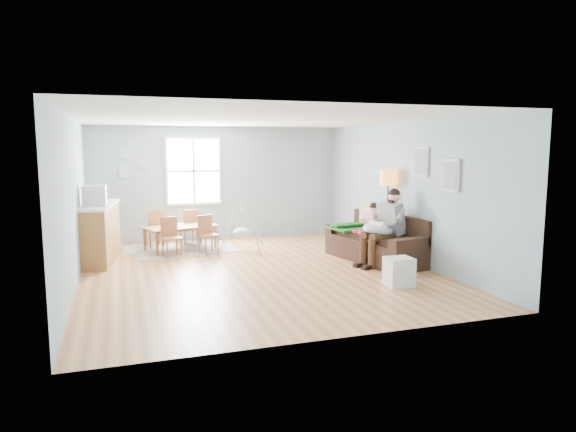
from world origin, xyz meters
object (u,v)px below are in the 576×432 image
object	(u,v)px
father	(385,224)
chair_se	(207,232)
sofa	(379,245)
counter	(99,232)
chair_ne	(190,225)
floor_lamp	(388,185)
storage_cube	(398,272)
chair_sw	(171,235)
chair_nw	(155,227)
baby_swing	(242,232)
toddler	(370,221)
monitor	(94,196)
dining_table	(181,238)

from	to	relation	value
father	chair_se	world-z (taller)	father
sofa	counter	distance (m)	5.49
chair_ne	floor_lamp	bearing A→B (deg)	-36.84
father	storage_cube	world-z (taller)	father
chair_sw	chair_nw	world-z (taller)	chair_nw
father	chair_se	xyz separation A→B (m)	(-3.00, 2.17, -0.33)
chair_ne	baby_swing	size ratio (longest dim) A/B	0.71
father	chair_nw	distance (m)	5.06
sofa	chair_nw	xyz separation A→B (m)	(-4.07, 2.74, 0.15)
father	chair_nw	bearing A→B (deg)	142.36
toddler	chair_sw	xyz separation A→B (m)	(-3.73, 1.48, -0.31)
sofa	counter	world-z (taller)	counter
baby_swing	chair_ne	bearing A→B (deg)	130.74
chair_se	counter	size ratio (longest dim) A/B	0.38
sofa	floor_lamp	world-z (taller)	floor_lamp
floor_lamp	monitor	bearing A→B (deg)	168.67
father	sofa	bearing A→B (deg)	77.41
father	chair_ne	distance (m)	4.59
storage_cube	dining_table	bearing A→B (deg)	126.33
toddler	chair_nw	size ratio (longest dim) A/B	1.07
toddler	monitor	bearing A→B (deg)	167.46
chair_ne	counter	xyz separation A→B (m)	(-1.91, -1.20, 0.12)
dining_table	chair_se	bearing A→B (deg)	-61.00
chair_sw	chair_ne	world-z (taller)	chair_ne
chair_sw	chair_ne	distance (m)	1.36
sofa	baby_swing	world-z (taller)	baby_swing
chair_se	chair_nw	xyz separation A→B (m)	(-1.00, 0.91, 0.03)
father	dining_table	xyz separation A→B (m)	(-3.50, 2.63, -0.51)
chair_ne	counter	distance (m)	2.26
father	baby_swing	size ratio (longest dim) A/B	1.26
floor_lamp	storage_cube	distance (m)	2.50
monitor	baby_swing	bearing A→B (deg)	9.05
dining_table	father	bearing A→B (deg)	-55.27
storage_cube	monitor	size ratio (longest dim) A/B	1.06
chair_nw	chair_se	bearing A→B (deg)	-42.43
father	storage_cube	bearing A→B (deg)	-110.33
chair_se	counter	distance (m)	2.14
chair_se	toddler	bearing A→B (deg)	-29.02
father	baby_swing	bearing A→B (deg)	136.67
floor_lamp	baby_swing	bearing A→B (deg)	149.10
counter	chair_ne	bearing A→B (deg)	32.01
storage_cube	chair_ne	distance (m)	5.39
floor_lamp	chair_nw	xyz separation A→B (m)	(-4.36, 2.52, -1.00)
toddler	chair_ne	size ratio (longest dim) A/B	1.10
chair_nw	storage_cube	bearing A→B (deg)	-52.32
toddler	dining_table	world-z (taller)	toddler
chair_ne	monitor	xyz separation A→B (m)	(-1.95, -1.58, 0.87)
father	chair_sw	world-z (taller)	father
chair_sw	counter	xyz separation A→B (m)	(-1.36, 0.04, 0.12)
father	toddler	world-z (taller)	father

